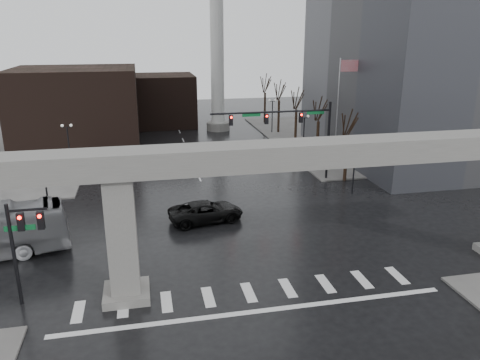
# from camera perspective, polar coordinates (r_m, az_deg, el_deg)

# --- Properties ---
(ground) EXTENTS (160.00, 160.00, 0.00)m
(ground) POSITION_cam_1_polar(r_m,az_deg,el_deg) (29.14, 0.61, -12.54)
(ground) COLOR black
(ground) RESTS_ON ground
(sidewalk_ne) EXTENTS (28.00, 36.00, 0.15)m
(sidewalk_ne) POSITION_cam_1_polar(r_m,az_deg,el_deg) (69.81, 15.23, 5.04)
(sidewalk_ne) COLOR slate
(sidewalk_ne) RESTS_ON ground
(elevated_guideway) EXTENTS (48.00, 2.60, 8.70)m
(elevated_guideway) POSITION_cam_1_polar(r_m,az_deg,el_deg) (26.64, 3.32, 0.66)
(elevated_guideway) COLOR gray
(elevated_guideway) RESTS_ON ground
(building_far_left) EXTENTS (16.00, 14.00, 10.00)m
(building_far_left) POSITION_cam_1_polar(r_m,az_deg,el_deg) (67.78, -19.26, 8.56)
(building_far_left) COLOR black
(building_far_left) RESTS_ON ground
(building_far_mid) EXTENTS (10.00, 10.00, 8.00)m
(building_far_mid) POSITION_cam_1_polar(r_m,az_deg,el_deg) (77.37, -9.39, 9.58)
(building_far_mid) COLOR black
(building_far_mid) RESTS_ON ground
(smokestack) EXTENTS (3.60, 3.60, 30.00)m
(smokestack) POSITION_cam_1_polar(r_m,az_deg,el_deg) (71.49, -2.83, 16.66)
(smokestack) COLOR silver
(smokestack) RESTS_ON ground
(signal_mast_arm) EXTENTS (12.12, 0.43, 8.00)m
(signal_mast_arm) POSITION_cam_1_polar(r_m,az_deg,el_deg) (46.56, 6.45, 6.66)
(signal_mast_arm) COLOR black
(signal_mast_arm) RESTS_ON ground
(signal_left_pole) EXTENTS (2.30, 0.30, 6.00)m
(signal_left_pole) POSITION_cam_1_polar(r_m,az_deg,el_deg) (28.03, -25.02, -6.30)
(signal_left_pole) COLOR black
(signal_left_pole) RESTS_ON ground
(flagpole_assembly) EXTENTS (2.06, 0.12, 12.00)m
(flagpole_assembly) POSITION_cam_1_polar(r_m,az_deg,el_deg) (51.49, 12.15, 9.37)
(flagpole_assembly) COLOR silver
(flagpole_assembly) RESTS_ON ground
(lamp_right_0) EXTENTS (1.22, 0.32, 5.11)m
(lamp_right_0) POSITION_cam_1_polar(r_m,az_deg,el_deg) (44.43, 13.82, 2.60)
(lamp_right_0) COLOR black
(lamp_right_0) RESTS_ON ground
(lamp_right_1) EXTENTS (1.22, 0.32, 5.11)m
(lamp_right_1) POSITION_cam_1_polar(r_m,az_deg,el_deg) (57.00, 7.81, 6.24)
(lamp_right_1) COLOR black
(lamp_right_1) RESTS_ON ground
(lamp_right_2) EXTENTS (1.22, 0.32, 5.11)m
(lamp_right_2) POSITION_cam_1_polar(r_m,az_deg,el_deg) (70.12, 3.96, 8.51)
(lamp_right_2) COLOR black
(lamp_right_2) RESTS_ON ground
(lamp_left_0) EXTENTS (1.22, 0.32, 5.11)m
(lamp_left_0) POSITION_cam_1_polar(r_m,az_deg,el_deg) (40.93, -22.72, 0.42)
(lamp_left_0) COLOR black
(lamp_left_0) RESTS_ON ground
(lamp_left_1) EXTENTS (1.22, 0.32, 5.11)m
(lamp_left_1) POSITION_cam_1_polar(r_m,az_deg,el_deg) (54.32, -20.23, 4.73)
(lamp_left_1) COLOR black
(lamp_left_1) RESTS_ON ground
(lamp_left_2) EXTENTS (1.22, 0.32, 5.11)m
(lamp_left_2) POSITION_cam_1_polar(r_m,az_deg,el_deg) (67.96, -18.71, 7.32)
(lamp_left_2) COLOR black
(lamp_left_2) RESTS_ON ground
(tree_right_0) EXTENTS (1.09, 1.58, 7.50)m
(tree_right_0) POSITION_cam_1_polar(r_m,az_deg,el_deg) (48.54, 12.85, 3.10)
(tree_right_0) COLOR black
(tree_right_0) RESTS_ON ground
(tree_right_1) EXTENTS (1.09, 1.61, 7.67)m
(tree_right_1) POSITION_cam_1_polar(r_m,az_deg,el_deg) (55.67, 9.47, 5.23)
(tree_right_1) COLOR black
(tree_right_1) RESTS_ON ground
(tree_right_2) EXTENTS (1.10, 1.63, 7.85)m
(tree_right_2) POSITION_cam_1_polar(r_m,az_deg,el_deg) (63.01, 6.84, 6.86)
(tree_right_2) COLOR black
(tree_right_2) RESTS_ON ground
(tree_right_3) EXTENTS (1.11, 1.66, 8.02)m
(tree_right_3) POSITION_cam_1_polar(r_m,az_deg,el_deg) (70.50, 4.76, 8.13)
(tree_right_3) COLOR black
(tree_right_3) RESTS_ON ground
(tree_right_4) EXTENTS (1.12, 1.69, 8.19)m
(tree_right_4) POSITION_cam_1_polar(r_m,az_deg,el_deg) (78.09, 3.07, 9.15)
(tree_right_4) COLOR black
(tree_right_4) RESTS_ON ground
(pickup_truck) EXTENTS (6.34, 3.72, 1.66)m
(pickup_truck) POSITION_cam_1_polar(r_m,az_deg,el_deg) (37.75, -4.15, -3.85)
(pickup_truck) COLOR black
(pickup_truck) RESTS_ON ground
(far_car) EXTENTS (2.47, 4.57, 1.48)m
(far_car) POSITION_cam_1_polar(r_m,az_deg,el_deg) (53.38, -6.81, 2.47)
(far_car) COLOR black
(far_car) RESTS_ON ground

